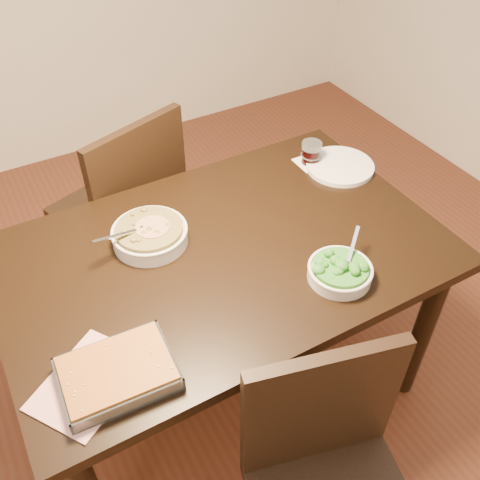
# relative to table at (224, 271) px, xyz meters

# --- Properties ---
(ground) EXTENTS (4.00, 4.00, 0.00)m
(ground) POSITION_rel_table_xyz_m (0.00, 0.00, -0.65)
(ground) COLOR #4E2416
(ground) RESTS_ON ground
(table) EXTENTS (1.40, 0.90, 0.75)m
(table) POSITION_rel_table_xyz_m (0.00, 0.00, 0.00)
(table) COLOR black
(table) RESTS_ON ground
(magazine_a) EXTENTS (0.33, 0.32, 0.01)m
(magazine_a) POSITION_rel_table_xyz_m (-0.52, -0.26, 0.10)
(magazine_a) COLOR #A12E32
(magazine_a) RESTS_ON table
(coaster) EXTENTS (0.10, 0.10, 0.00)m
(coaster) POSITION_rel_table_xyz_m (0.52, 0.27, 0.10)
(coaster) COLOR white
(coaster) RESTS_ON table
(stew_bowl) EXTENTS (0.27, 0.24, 0.09)m
(stew_bowl) POSITION_rel_table_xyz_m (-0.19, 0.15, 0.13)
(stew_bowl) COLOR silver
(stew_bowl) RESTS_ON table
(broccoli_bowl) EXTENTS (0.20, 0.20, 0.08)m
(broccoli_bowl) POSITION_rel_table_xyz_m (0.25, -0.28, 0.12)
(broccoli_bowl) COLOR silver
(broccoli_bowl) RESTS_ON table
(baking_dish) EXTENTS (0.29, 0.22, 0.05)m
(baking_dish) POSITION_rel_table_xyz_m (-0.45, -0.29, 0.12)
(baking_dish) COLOR silver
(baking_dish) RESTS_ON table
(wine_tumbler) EXTENTS (0.08, 0.08, 0.09)m
(wine_tumbler) POSITION_rel_table_xyz_m (0.52, 0.27, 0.14)
(wine_tumbler) COLOR black
(wine_tumbler) RESTS_ON coaster
(dinner_plate) EXTENTS (0.26, 0.26, 0.02)m
(dinner_plate) POSITION_rel_table_xyz_m (0.60, 0.18, 0.10)
(dinner_plate) COLOR silver
(dinner_plate) RESTS_ON table
(chair_near) EXTENTS (0.51, 0.51, 0.90)m
(chair_near) POSITION_rel_table_xyz_m (-0.05, -0.68, -0.15)
(chair_near) COLOR black
(chair_near) RESTS_ON ground
(chair_far) EXTENTS (0.56, 0.56, 0.94)m
(chair_far) POSITION_rel_table_xyz_m (-0.11, 0.65, -0.13)
(chair_far) COLOR black
(chair_far) RESTS_ON ground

